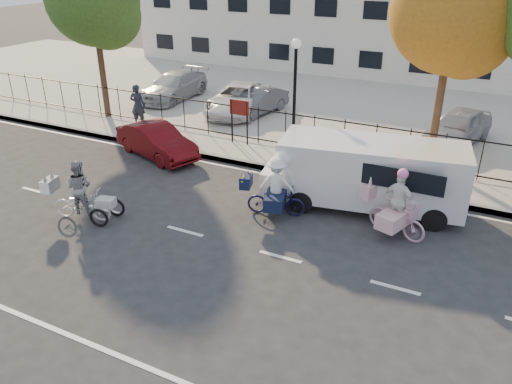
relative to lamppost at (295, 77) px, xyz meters
The scene contains 21 objects.
ground 7.50m from the lamppost, 94.21° to the right, with size 120.00×120.00×0.00m, color #333334.
road_markings 7.49m from the lamppost, 94.21° to the right, with size 60.00×9.52×0.01m, color silver, non-canonical shape.
curb 3.54m from the lamppost, 105.95° to the right, with size 60.00×0.10×0.15m, color #A8A399.
sidewalk 3.16m from the lamppost, 125.54° to the right, with size 60.00×2.20×0.15m, color #A8A399.
parking_lot 8.76m from the lamppost, 93.49° to the left, with size 60.00×15.60×0.15m, color #A8A399.
iron_fence 2.30m from the lamppost, 141.34° to the left, with size 58.00×0.06×1.50m, color black, non-canonical shape.
building 18.21m from the lamppost, 91.57° to the left, with size 34.00×10.00×6.00m, color silver.
lamppost is the anchor object (origin of this frame).
street_sign 2.90m from the lamppost, behind, with size 0.85×0.06×1.80m.
zebra_trike 8.69m from the lamppost, 115.75° to the right, with size 2.19×1.26×1.88m.
unicorn_bike 6.94m from the lamppost, 41.28° to the right, with size 2.07×1.50×2.05m.
bull_bike 5.44m from the lamppost, 73.61° to the right, with size 2.05×1.44×1.85m.
white_van 5.11m from the lamppost, 38.99° to the right, with size 6.32×2.94×2.14m.
red_sedan 5.84m from the lamppost, 153.26° to the right, with size 1.34×3.85×1.27m, color #50090C.
pedestrian 7.75m from the lamppost, behind, with size 0.69×0.45×1.88m, color black.
lot_car_a 10.07m from the lamppost, 152.60° to the left, with size 1.89×4.66×1.35m, color #AEB2B6.
lot_car_b 6.30m from the lamppost, 139.37° to the left, with size 2.24×4.86×1.35m, color white.
lot_car_c 5.89m from the lamppost, 131.03° to the left, with size 1.26×3.62×1.19m, color #4D4F55.
lot_car_d 7.21m from the lamppost, 35.47° to the left, with size 1.65×4.11×1.40m, color #9A9BA1.
tree_west 9.86m from the lamppost, behind, with size 4.06×4.06×7.45m.
tree_mid 5.72m from the lamppost, 13.57° to the left, with size 4.15×4.15×7.61m.
Camera 1 is at (7.36, -10.20, 7.26)m, focal length 35.00 mm.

